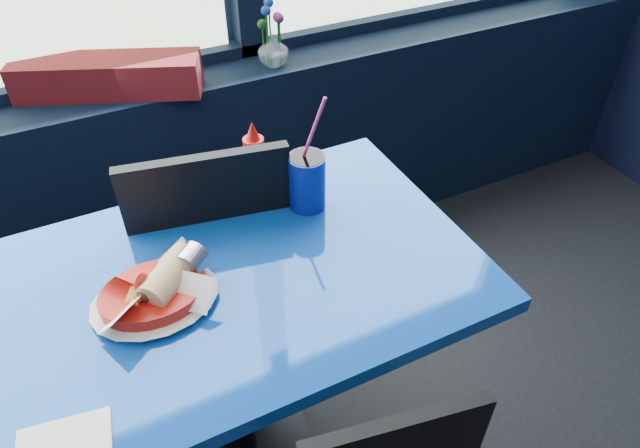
{
  "coord_description": "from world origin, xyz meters",
  "views": [
    {
      "loc": [
        0.14,
        1.13,
        1.65
      ],
      "look_at": [
        0.57,
        1.98,
        0.83
      ],
      "focal_mm": 32.0,
      "sensor_mm": 36.0,
      "label": 1
    }
  ],
  "objects_px": {
    "chair_near_back": "(201,254)",
    "ketchup_bottle": "(255,160)",
    "near_table": "(216,335)",
    "food_basket": "(156,291)",
    "planter_box": "(108,76)",
    "soda_cup": "(307,181)",
    "flower_vase": "(273,46)"
  },
  "relations": [
    {
      "from": "planter_box",
      "to": "food_basket",
      "type": "distance_m",
      "value": 0.88
    },
    {
      "from": "near_table",
      "to": "chair_near_back",
      "type": "relative_size",
      "value": 1.29
    },
    {
      "from": "near_table",
      "to": "food_basket",
      "type": "height_order",
      "value": "food_basket"
    },
    {
      "from": "flower_vase",
      "to": "food_basket",
      "type": "xyz_separation_m",
      "value": [
        -0.61,
        -0.83,
        -0.09
      ]
    },
    {
      "from": "chair_near_back",
      "to": "soda_cup",
      "type": "xyz_separation_m",
      "value": [
        0.25,
        -0.18,
        0.29
      ]
    },
    {
      "from": "near_table",
      "to": "food_basket",
      "type": "distance_m",
      "value": 0.24
    },
    {
      "from": "near_table",
      "to": "planter_box",
      "type": "height_order",
      "value": "planter_box"
    },
    {
      "from": "ketchup_bottle",
      "to": "planter_box",
      "type": "bearing_deg",
      "value": 112.52
    },
    {
      "from": "planter_box",
      "to": "ketchup_bottle",
      "type": "xyz_separation_m",
      "value": [
        0.25,
        -0.59,
        -0.02
      ]
    },
    {
      "from": "chair_near_back",
      "to": "food_basket",
      "type": "distance_m",
      "value": 0.44
    },
    {
      "from": "chair_near_back",
      "to": "ketchup_bottle",
      "type": "bearing_deg",
      "value": 172.35
    },
    {
      "from": "food_basket",
      "to": "soda_cup",
      "type": "relative_size",
      "value": 0.91
    },
    {
      "from": "soda_cup",
      "to": "planter_box",
      "type": "bearing_deg",
      "value": 114.87
    },
    {
      "from": "chair_near_back",
      "to": "planter_box",
      "type": "xyz_separation_m",
      "value": [
        -0.08,
        0.54,
        0.32
      ]
    },
    {
      "from": "planter_box",
      "to": "flower_vase",
      "type": "relative_size",
      "value": 2.56
    },
    {
      "from": "near_table",
      "to": "ketchup_bottle",
      "type": "distance_m",
      "value": 0.44
    },
    {
      "from": "chair_near_back",
      "to": "ketchup_bottle",
      "type": "height_order",
      "value": "ketchup_bottle"
    },
    {
      "from": "flower_vase",
      "to": "ketchup_bottle",
      "type": "relative_size",
      "value": 1.11
    },
    {
      "from": "flower_vase",
      "to": "food_basket",
      "type": "bearing_deg",
      "value": -126.5
    },
    {
      "from": "food_basket",
      "to": "ketchup_bottle",
      "type": "distance_m",
      "value": 0.43
    },
    {
      "from": "flower_vase",
      "to": "food_basket",
      "type": "distance_m",
      "value": 1.03
    },
    {
      "from": "planter_box",
      "to": "soda_cup",
      "type": "relative_size",
      "value": 1.83
    },
    {
      "from": "chair_near_back",
      "to": "flower_vase",
      "type": "height_order",
      "value": "flower_vase"
    },
    {
      "from": "food_basket",
      "to": "soda_cup",
      "type": "xyz_separation_m",
      "value": [
        0.42,
        0.15,
        0.04
      ]
    },
    {
      "from": "chair_near_back",
      "to": "food_basket",
      "type": "xyz_separation_m",
      "value": [
        -0.16,
        -0.33,
        0.25
      ]
    },
    {
      "from": "chair_near_back",
      "to": "flower_vase",
      "type": "bearing_deg",
      "value": -121.79
    },
    {
      "from": "chair_near_back",
      "to": "soda_cup",
      "type": "bearing_deg",
      "value": 155.25
    },
    {
      "from": "ketchup_bottle",
      "to": "near_table",
      "type": "bearing_deg",
      "value": -130.26
    },
    {
      "from": "near_table",
      "to": "flower_vase",
      "type": "bearing_deg",
      "value": 58.2
    },
    {
      "from": "planter_box",
      "to": "food_basket",
      "type": "height_order",
      "value": "planter_box"
    },
    {
      "from": "near_table",
      "to": "ketchup_bottle",
      "type": "relative_size",
      "value": 6.08
    },
    {
      "from": "flower_vase",
      "to": "soda_cup",
      "type": "bearing_deg",
      "value": -106.13
    }
  ]
}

